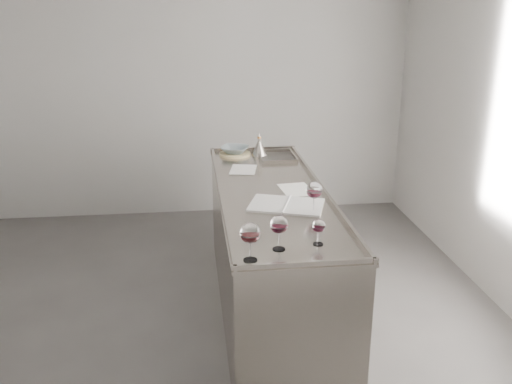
{
  "coord_description": "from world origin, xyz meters",
  "views": [
    {
      "loc": [
        -0.07,
        -3.49,
        2.25
      ],
      "look_at": [
        0.36,
        0.09,
        1.02
      ],
      "focal_mm": 40.0,
      "sensor_mm": 36.0,
      "label": 1
    }
  ],
  "objects": [
    {
      "name": "counter",
      "position": [
        0.5,
        0.3,
        0.47
      ],
      "size": [
        0.77,
        2.42,
        0.97
      ],
      "color": "gray",
      "rests_on": "ground"
    },
    {
      "name": "wine_glass_right",
      "position": [
        0.71,
        -0.12,
        1.09
      ],
      "size": [
        0.11,
        0.11,
        0.21
      ],
      "rotation": [
        0.0,
        0.0,
        0.03
      ],
      "color": "white",
      "rests_on": "counter"
    },
    {
      "name": "trivet",
      "position": [
        0.32,
        1.35,
        0.95
      ],
      "size": [
        0.31,
        0.31,
        0.02
      ],
      "primitive_type": "cylinder",
      "rotation": [
        0.0,
        0.0,
        0.12
      ],
      "color": "#C9B682",
      "rests_on": "counter"
    },
    {
      "name": "wine_glass_middle",
      "position": [
        0.4,
        -0.66,
        1.08
      ],
      "size": [
        0.1,
        0.1,
        0.2
      ],
      "rotation": [
        0.0,
        0.0,
        -0.19
      ],
      "color": "white",
      "rests_on": "counter"
    },
    {
      "name": "notebook",
      "position": [
        0.55,
        0.01,
        0.95
      ],
      "size": [
        0.56,
        0.47,
        0.02
      ],
      "rotation": [
        0.0,
        0.0,
        -0.33
      ],
      "color": "silver",
      "rests_on": "counter"
    },
    {
      "name": "wine_funnel",
      "position": [
        0.54,
        1.32,
        1.0
      ],
      "size": [
        0.14,
        0.14,
        0.21
      ],
      "rotation": [
        0.0,
        0.0,
        -0.24
      ],
      "color": "gray",
      "rests_on": "counter"
    },
    {
      "name": "loose_paper_top",
      "position": [
        0.68,
        0.34,
        0.94
      ],
      "size": [
        0.24,
        0.32,
        0.0
      ],
      "primitive_type": "cube",
      "rotation": [
        0.0,
        0.0,
        0.1
      ],
      "color": "white",
      "rests_on": "counter"
    },
    {
      "name": "room_shell",
      "position": [
        0.0,
        0.0,
        1.4
      ],
      "size": [
        4.54,
        5.04,
        2.84
      ],
      "color": "#4A4745",
      "rests_on": "ground"
    },
    {
      "name": "wine_glass_small",
      "position": [
        0.63,
        -0.62,
        1.05
      ],
      "size": [
        0.07,
        0.07,
        0.15
      ],
      "rotation": [
        0.0,
        0.0,
        -0.08
      ],
      "color": "white",
      "rests_on": "counter"
    },
    {
      "name": "loose_paper_under",
      "position": [
        0.35,
        0.88,
        0.94
      ],
      "size": [
        0.25,
        0.32,
        0.0
      ],
      "primitive_type": "cube",
      "rotation": [
        0.0,
        0.0,
        -0.19
      ],
      "color": "silver",
      "rests_on": "counter"
    },
    {
      "name": "wine_glass_left",
      "position": [
        0.23,
        -0.78,
        1.09
      ],
      "size": [
        0.11,
        0.11,
        0.21
      ],
      "rotation": [
        0.0,
        0.0,
        0.03
      ],
      "color": "white",
      "rests_on": "counter"
    },
    {
      "name": "ceramic_bowl",
      "position": [
        0.32,
        1.35,
        0.99
      ],
      "size": [
        0.3,
        0.3,
        0.06
      ],
      "primitive_type": "imported",
      "rotation": [
        0.0,
        0.0,
        -0.34
      ],
      "color": "gray",
      "rests_on": "trivet"
    }
  ]
}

